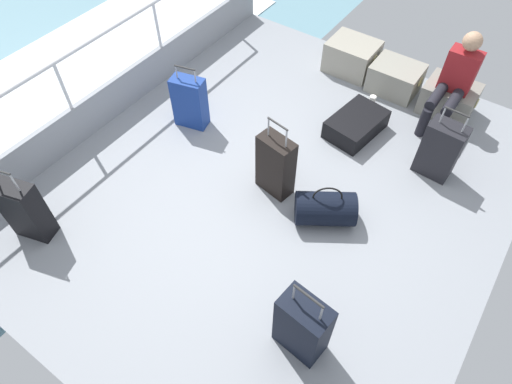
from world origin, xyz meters
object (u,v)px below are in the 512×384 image
at_px(passenger_seated, 454,81).
at_px(suitcase_2, 356,124).
at_px(suitcase_5, 303,326).
at_px(cargo_crate_2, 449,99).
at_px(paper_cup, 372,100).
at_px(cargo_crate_1, 395,78).
at_px(duffel_bag, 325,208).
at_px(suitcase_3, 25,210).
at_px(suitcase_4, 440,150).
at_px(suitcase_1, 276,165).
at_px(cargo_crate_0, 352,56).
at_px(suitcase_0, 190,102).

distance_m(passenger_seated, suitcase_2, 1.14).
bearing_deg(suitcase_5, cargo_crate_2, 90.76).
relative_size(suitcase_5, paper_cup, 8.36).
distance_m(cargo_crate_2, suitcase_5, 3.41).
height_order(cargo_crate_1, passenger_seated, passenger_seated).
bearing_deg(duffel_bag, suitcase_3, -142.10).
relative_size(suitcase_3, suitcase_4, 1.06).
bearing_deg(suitcase_3, suitcase_4, 45.98).
xyz_separation_m(passenger_seated, paper_cup, (-0.78, -0.19, -0.50)).
distance_m(duffel_bag, paper_cup, 1.90).
bearing_deg(cargo_crate_2, passenger_seated, -90.00).
bearing_deg(passenger_seated, suitcase_1, -116.87).
height_order(cargo_crate_0, suitcase_1, suitcase_1).
height_order(cargo_crate_2, paper_cup, cargo_crate_2).
height_order(cargo_crate_0, duffel_bag, duffel_bag).
relative_size(suitcase_0, suitcase_1, 0.86).
distance_m(suitcase_1, duffel_bag, 0.64).
height_order(suitcase_4, suitcase_5, suitcase_5).
relative_size(cargo_crate_0, cargo_crate_1, 1.03).
bearing_deg(suitcase_0, suitcase_4, 18.84).
relative_size(cargo_crate_0, suitcase_4, 0.77).
bearing_deg(suitcase_5, passenger_seated, 90.80).
distance_m(passenger_seated, paper_cup, 0.94).
distance_m(cargo_crate_0, suitcase_3, 4.19).
bearing_deg(cargo_crate_0, suitcase_3, -107.46).
bearing_deg(passenger_seated, suitcase_4, -74.75).
relative_size(suitcase_0, duffel_bag, 1.18).
bearing_deg(cargo_crate_2, duffel_bag, -100.21).
bearing_deg(suitcase_2, suitcase_1, -103.40).
bearing_deg(cargo_crate_2, suitcase_5, -89.24).
height_order(suitcase_2, suitcase_5, suitcase_5).
distance_m(suitcase_2, suitcase_5, 2.59).
bearing_deg(passenger_seated, suitcase_2, -133.20).
xyz_separation_m(cargo_crate_0, passenger_seated, (1.31, -0.26, 0.35)).
xyz_separation_m(suitcase_1, suitcase_5, (1.05, -1.23, -0.02)).
relative_size(cargo_crate_2, passenger_seated, 0.58).
height_order(cargo_crate_2, suitcase_1, suitcase_1).
bearing_deg(passenger_seated, duffel_bag, -101.08).
xyz_separation_m(suitcase_0, duffel_bag, (1.94, -0.33, -0.14)).
relative_size(suitcase_1, suitcase_2, 1.20).
relative_size(passenger_seated, suitcase_5, 1.27).
distance_m(passenger_seated, suitcase_5, 3.23).
bearing_deg(suitcase_2, duffel_bag, -76.18).
xyz_separation_m(suitcase_1, suitcase_4, (1.24, 1.15, -0.02)).
xyz_separation_m(cargo_crate_2, duffel_bag, (-0.40, -2.23, -0.01)).
distance_m(suitcase_3, suitcase_5, 2.67).
bearing_deg(suitcase_1, duffel_bag, -5.16).
height_order(suitcase_2, duffel_bag, duffel_bag).
bearing_deg(suitcase_4, cargo_crate_2, 102.67).
bearing_deg(suitcase_5, suitcase_0, 147.70).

